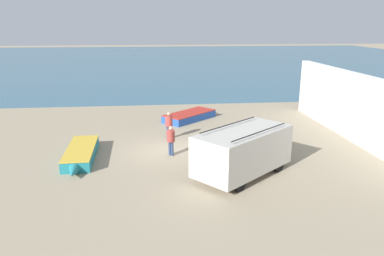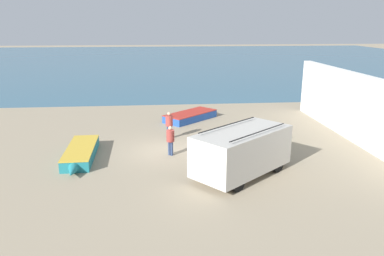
% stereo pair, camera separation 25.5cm
% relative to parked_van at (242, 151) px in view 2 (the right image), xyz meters
% --- Properties ---
extents(ground_plane, '(200.00, 200.00, 0.00)m').
position_rel_parked_van_xyz_m(ground_plane, '(-3.27, 3.54, -1.18)').
color(ground_plane, gray).
extents(sea_water, '(120.00, 80.00, 0.01)m').
position_rel_parked_van_xyz_m(sea_water, '(-3.27, 55.54, -1.17)').
color(sea_water, '#33607A').
rests_on(sea_water, ground_plane).
extents(harbor_wall, '(0.50, 15.73, 3.94)m').
position_rel_parked_van_xyz_m(harbor_wall, '(7.78, 4.54, 0.79)').
color(harbor_wall, silver).
rests_on(harbor_wall, ground_plane).
extents(parked_van, '(5.13, 4.76, 2.26)m').
position_rel_parked_van_xyz_m(parked_van, '(0.00, 0.00, 0.00)').
color(parked_van, beige).
rests_on(parked_van, ground_plane).
extents(fishing_rowboat_0, '(4.35, 4.12, 0.54)m').
position_rel_parked_van_xyz_m(fishing_rowboat_0, '(-1.36, 10.36, -0.90)').
color(fishing_rowboat_0, '#234CA3').
rests_on(fishing_rowboat_0, ground_plane).
extents(fishing_rowboat_1, '(1.50, 5.22, 0.58)m').
position_rel_parked_van_xyz_m(fishing_rowboat_1, '(-7.79, 2.81, -0.89)').
color(fishing_rowboat_1, '#1E757F').
rests_on(fishing_rowboat_1, ground_plane).
extents(fishing_rowboat_2, '(4.58, 2.78, 0.49)m').
position_rel_parked_van_xyz_m(fishing_rowboat_2, '(1.89, 5.09, -0.93)').
color(fishing_rowboat_2, '#1E757F').
rests_on(fishing_rowboat_2, ground_plane).
extents(fisherman_0, '(0.42, 0.42, 1.58)m').
position_rel_parked_van_xyz_m(fisherman_0, '(-3.16, 2.95, -0.23)').
color(fisherman_0, navy).
rests_on(fisherman_0, ground_plane).
extents(fisherman_1, '(0.43, 0.43, 1.65)m').
position_rel_parked_van_xyz_m(fisherman_1, '(-3.12, 5.90, -0.19)').
color(fisherman_1, navy).
rests_on(fisherman_1, ground_plane).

